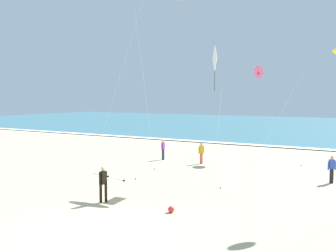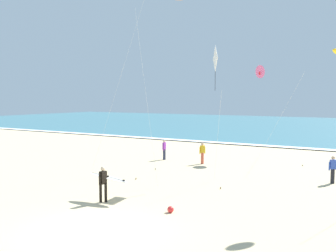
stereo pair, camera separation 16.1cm
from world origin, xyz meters
name	(u,v)px [view 2 (the right image)]	position (x,y,z in m)	size (l,w,h in m)	color
ground_plane	(94,231)	(0.00, 0.00, 0.00)	(160.00, 160.00, 0.00)	#D1BA8E
ocean_water	(323,127)	(0.00, 56.71, 0.04)	(160.00, 60.00, 0.08)	teal
shoreline_foam	(278,146)	(0.00, 27.01, 0.09)	(160.00, 1.33, 0.01)	white
surfer_lead	(105,180)	(-2.19, 3.28, 1.05)	(2.25, 0.91, 1.71)	black
kite_diamond_ivory_mid	(215,61)	(0.49, 10.00, 7.04)	(1.58, 2.41, 7.96)	white
kite_delta_rose_low	(261,72)	(0.29, 19.69, 6.99)	(4.38, 2.55, 7.57)	pink
bystander_yellow_top	(202,153)	(-2.53, 14.71, 0.81)	(0.33, 0.43, 1.59)	#D8593F
bystander_blue_top	(333,169)	(6.64, 12.78, 0.81)	(0.43, 0.33, 1.59)	black
bystander_purple_top	(164,150)	(-5.93, 14.85, 0.81)	(0.22, 0.50, 1.59)	#2D334C
beach_ball	(171,209)	(1.34, 3.34, 0.14)	(0.28, 0.28, 0.28)	red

